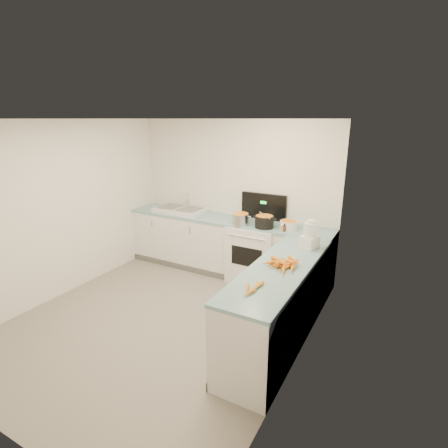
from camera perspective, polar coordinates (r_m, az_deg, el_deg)
The scene contains 19 objects.
floor at distance 4.76m, azimuth -9.90°, elevation -15.13°, with size 3.50×4.00×0.00m, color gray, non-canonical shape.
ceiling at distance 4.05m, azimuth -11.74°, elevation 16.48°, with size 3.50×4.00×0.00m, color white, non-canonical shape.
wall_back at distance 5.87m, azimuth 1.65°, elevation 4.52°, with size 3.50×2.50×0.00m, color white, non-canonical shape.
wall_left at distance 5.49m, azimuth -25.08°, elevation 2.05°, with size 4.00×2.50×0.00m, color white, non-canonical shape.
wall_right at distance 3.46m, azimuth 12.49°, elevation -4.81°, with size 4.00×2.50×0.00m, color white, non-canonical shape.
counter_back at distance 5.83m, azimuth 0.24°, elevation -3.54°, with size 3.50×0.62×0.94m.
counter_right at distance 4.13m, azimuth 8.93°, elevation -12.83°, with size 0.62×2.20×0.94m.
stove at distance 5.59m, azimuth 5.14°, elevation -4.48°, with size 0.76×0.65×1.36m.
sink at distance 6.14m, azimuth -7.16°, elevation 2.34°, with size 0.86×0.52×0.31m.
steel_pot at distance 5.35m, azimuth 2.73°, elevation 0.71°, with size 0.27×0.27×0.20m, color silver.
black_pot at distance 5.23m, azimuth 6.60°, elevation 0.26°, with size 0.28×0.28×0.20m, color black.
wooden_spoon at distance 5.20m, azimuth 6.64°, elevation 1.43°, with size 0.02×0.02×0.39m, color #AD7A47.
mixing_bowl at distance 5.22m, azimuth 10.54°, elevation -0.17°, with size 0.26×0.26×0.12m, color white.
extract_bottle at distance 5.09m, azimuth 9.80°, elevation -0.72°, with size 0.04×0.04×0.10m, color #593319.
spice_jar at distance 5.13m, azimuth 9.51°, elevation -0.67°, with size 0.05×0.05×0.08m, color #E5B266.
food_processor at distance 4.49m, azimuth 13.85°, elevation -1.91°, with size 0.23×0.26×0.36m.
carrot_pile at distance 3.91m, azimuth 9.64°, elevation -6.41°, with size 0.40×0.44×0.08m.
peeled_carrots at distance 3.37m, azimuth 4.69°, elevation -10.46°, with size 0.15×0.35×0.04m.
peelings at distance 6.24m, azimuth -8.63°, elevation 2.87°, with size 0.25×0.25×0.01m.
Camera 1 is at (2.60, -3.11, 2.50)m, focal length 28.00 mm.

